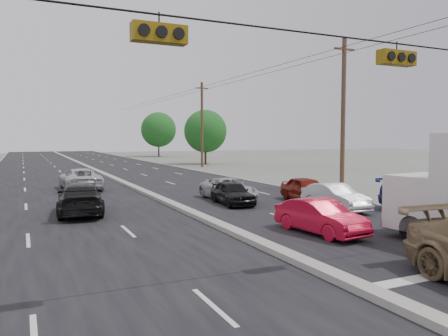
{
  "coord_description": "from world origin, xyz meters",
  "views": [
    {
      "loc": [
        -6.9,
        -8.06,
        3.51
      ],
      "look_at": [
        0.96,
        8.89,
        2.2
      ],
      "focal_mm": 35.0,
      "sensor_mm": 36.0,
      "label": 1
    }
  ],
  "objects": [
    {
      "name": "queue_car_c",
      "position": [
        3.5,
        13.81,
        0.61
      ],
      "size": [
        2.03,
        4.38,
        1.22
      ],
      "primitive_type": "imported",
      "rotation": [
        0.0,
        0.0,
        0.0
      ],
      "color": "#B2B4BA",
      "rests_on": "ground"
    },
    {
      "name": "oncoming_far",
      "position": [
        -3.4,
        22.52,
        0.71
      ],
      "size": [
        2.45,
        5.16,
        1.42
      ],
      "primitive_type": "imported",
      "rotation": [
        0.0,
        0.0,
        3.16
      ],
      "color": "#B9BDC1",
      "rests_on": "ground"
    },
    {
      "name": "queue_car_d",
      "position": [
        9.6,
        5.44,
        0.78
      ],
      "size": [
        2.41,
        5.46,
        1.56
      ],
      "primitive_type": "imported",
      "rotation": [
        0.0,
        0.0,
        -0.04
      ],
      "color": "navy",
      "rests_on": "ground"
    },
    {
      "name": "tree_right_far",
      "position": [
        16.0,
        70.0,
        4.96
      ],
      "size": [
        6.4,
        6.4,
        8.16
      ],
      "color": "#382619",
      "rests_on": "ground"
    },
    {
      "name": "road_surface",
      "position": [
        0.0,
        30.0,
        0.0
      ],
      "size": [
        20.0,
        160.0,
        0.02
      ],
      "primitive_type": "cube",
      "color": "black",
      "rests_on": "ground"
    },
    {
      "name": "queue_car_b",
      "position": [
        6.7,
        8.57,
        0.64
      ],
      "size": [
        1.39,
        3.88,
        1.27
      ],
      "primitive_type": "imported",
      "rotation": [
        0.0,
        0.0,
        -0.01
      ],
      "color": "silver",
      "rests_on": "ground"
    },
    {
      "name": "traffic_signals",
      "position": [
        1.4,
        0.0,
        5.49
      ],
      "size": [
        25.0,
        0.3,
        0.54
      ],
      "color": "black",
      "rests_on": "ground"
    },
    {
      "name": "ground",
      "position": [
        0.0,
        0.0,
        0.0
      ],
      "size": [
        200.0,
        200.0,
        0.0
      ],
      "primitive_type": "plane",
      "color": "#606356",
      "rests_on": "ground"
    },
    {
      "name": "tree_right_mid",
      "position": [
        15.0,
        45.0,
        4.34
      ],
      "size": [
        5.6,
        5.6,
        7.14
      ],
      "color": "#382619",
      "rests_on": "ground"
    },
    {
      "name": "queue_car_a",
      "position": [
        3.0,
        12.26,
        0.61
      ],
      "size": [
        1.71,
        3.7,
        1.23
      ],
      "primitive_type": "imported",
      "rotation": [
        0.0,
        0.0,
        -0.07
      ],
      "color": "black",
      "rests_on": "ground"
    },
    {
      "name": "red_sedan",
      "position": [
        2.84,
        4.66,
        0.62
      ],
      "size": [
        1.7,
        3.9,
        1.25
      ],
      "primitive_type": "imported",
      "rotation": [
        0.0,
        0.0,
        0.1
      ],
      "color": "#B20A25",
      "rests_on": "ground"
    },
    {
      "name": "center_median",
      "position": [
        0.0,
        30.0,
        0.1
      ],
      "size": [
        0.5,
        160.0,
        0.2
      ],
      "primitive_type": "cube",
      "color": "gray",
      "rests_on": "ground"
    },
    {
      "name": "queue_car_e",
      "position": [
        7.0,
        11.29,
        0.68
      ],
      "size": [
        2.07,
        4.14,
        1.36
      ],
      "primitive_type": "imported",
      "rotation": [
        0.0,
        0.0,
        -0.12
      ],
      "color": "maroon",
      "rests_on": "ground"
    },
    {
      "name": "oncoming_near",
      "position": [
        -4.55,
        12.61,
        0.71
      ],
      "size": [
        2.47,
        5.04,
        1.41
      ],
      "primitive_type": "imported",
      "rotation": [
        0.0,
        0.0,
        3.04
      ],
      "color": "black",
      "rests_on": "ground"
    },
    {
      "name": "utility_pole_right_b",
      "position": [
        12.5,
        15.0,
        5.11
      ],
      "size": [
        1.6,
        0.3,
        10.0
      ],
      "color": "#422D1E",
      "rests_on": "ground"
    },
    {
      "name": "utility_pole_right_c",
      "position": [
        12.5,
        40.0,
        5.11
      ],
      "size": [
        1.6,
        0.3,
        10.0
      ],
      "color": "#422D1E",
      "rests_on": "ground"
    }
  ]
}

